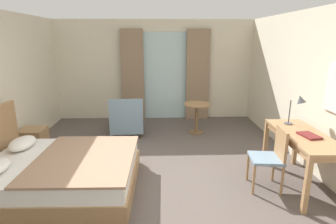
% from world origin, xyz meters
% --- Properties ---
extents(ground, '(5.61, 7.82, 0.10)m').
position_xyz_m(ground, '(0.00, 0.00, -0.05)').
color(ground, '#564C47').
extents(wall_back, '(5.21, 0.12, 2.51)m').
position_xyz_m(wall_back, '(0.00, 3.65, 1.25)').
color(wall_back, beige).
rests_on(wall_back, ground).
extents(balcony_glass_door, '(1.20, 0.02, 2.21)m').
position_xyz_m(balcony_glass_door, '(0.27, 3.57, 1.10)').
color(balcony_glass_door, silver).
rests_on(balcony_glass_door, ground).
extents(curtain_panel_left, '(0.56, 0.10, 2.28)m').
position_xyz_m(curtain_panel_left, '(-0.55, 3.47, 1.14)').
color(curtain_panel_left, '#897056').
rests_on(curtain_panel_left, ground).
extents(curtain_panel_right, '(0.58, 0.10, 2.28)m').
position_xyz_m(curtain_panel_right, '(1.09, 3.47, 1.14)').
color(curtain_panel_right, '#897056').
rests_on(curtain_panel_right, ground).
extents(bed, '(2.08, 1.69, 1.09)m').
position_xyz_m(bed, '(-1.34, 0.05, 0.26)').
color(bed, '#9E754C').
rests_on(bed, ground).
extents(nightstand, '(0.42, 0.44, 0.46)m').
position_xyz_m(nightstand, '(-2.21, 1.34, 0.23)').
color(nightstand, '#9E754C').
rests_on(nightstand, ground).
extents(writing_desk, '(0.60, 1.44, 0.77)m').
position_xyz_m(writing_desk, '(2.09, 0.04, 0.68)').
color(writing_desk, '#9E754C').
rests_on(writing_desk, ground).
extents(desk_chair, '(0.46, 0.47, 0.88)m').
position_xyz_m(desk_chair, '(1.63, -0.03, 0.50)').
color(desk_chair, gray).
rests_on(desk_chair, ground).
extents(desk_lamp, '(0.24, 0.24, 0.50)m').
position_xyz_m(desk_lamp, '(2.16, 0.41, 1.13)').
color(desk_lamp, '#4C4C51').
rests_on(desk_lamp, writing_desk).
extents(closed_book, '(0.24, 0.32, 0.03)m').
position_xyz_m(closed_book, '(2.10, -0.06, 0.79)').
color(closed_book, maroon).
rests_on(closed_book, writing_desk).
extents(armchair_by_window, '(0.74, 0.82, 0.84)m').
position_xyz_m(armchair_by_window, '(-0.60, 2.30, 0.33)').
color(armchair_by_window, gray).
rests_on(armchair_by_window, ground).
extents(round_cafe_table, '(0.57, 0.57, 0.68)m').
position_xyz_m(round_cafe_table, '(0.93, 2.32, 0.49)').
color(round_cafe_table, '#9E754C').
rests_on(round_cafe_table, ground).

